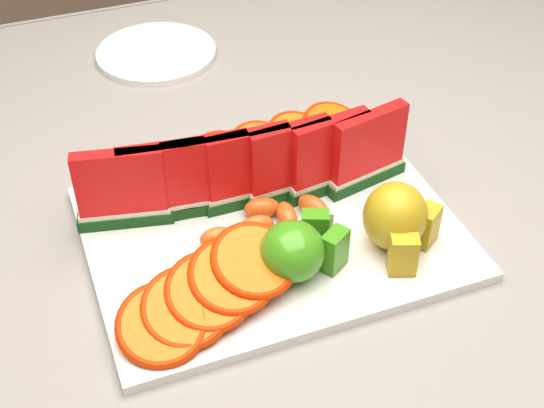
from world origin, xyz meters
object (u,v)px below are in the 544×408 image
at_px(side_plate, 156,53).
at_px(platter, 272,232).
at_px(apple_cluster, 298,249).
at_px(pear_cluster, 398,219).

bearing_deg(side_plate, platter, -87.04).
distance_m(apple_cluster, side_plate, 0.51).
bearing_deg(apple_cluster, platter, 90.85).
relative_size(apple_cluster, pear_cluster, 1.15).
height_order(apple_cluster, side_plate, apple_cluster).
distance_m(platter, side_plate, 0.43).
relative_size(platter, side_plate, 1.75).
height_order(platter, pear_cluster, pear_cluster).
distance_m(platter, pear_cluster, 0.14).
xyz_separation_m(platter, apple_cluster, (0.00, -0.07, 0.04)).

